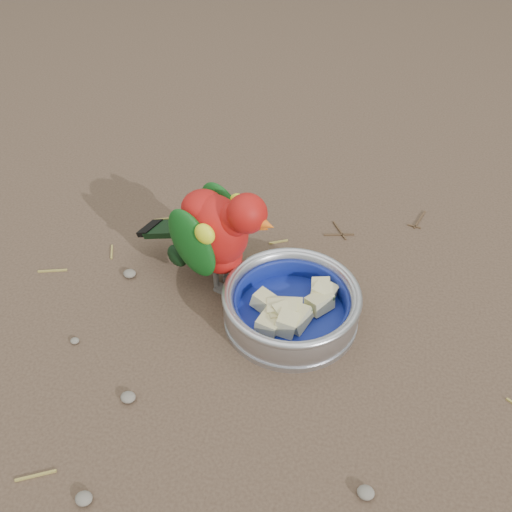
# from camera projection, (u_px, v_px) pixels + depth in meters

# --- Properties ---
(ground) EXTENTS (60.00, 60.00, 0.00)m
(ground) POSITION_uv_depth(u_px,v_px,m) (269.00, 362.00, 0.85)
(ground) COLOR #4C392B
(food_bowl) EXTENTS (0.21, 0.21, 0.02)m
(food_bowl) POSITION_uv_depth(u_px,v_px,m) (291.00, 316.00, 0.91)
(food_bowl) COLOR #B2B2BA
(food_bowl) RESTS_ON ground
(bowl_wall) EXTENTS (0.21, 0.21, 0.04)m
(bowl_wall) POSITION_uv_depth(u_px,v_px,m) (291.00, 303.00, 0.89)
(bowl_wall) COLOR #B2B2BA
(bowl_wall) RESTS_ON food_bowl
(fruit_wedges) EXTENTS (0.13, 0.13, 0.03)m
(fruit_wedges) POSITION_uv_depth(u_px,v_px,m) (291.00, 306.00, 0.89)
(fruit_wedges) COLOR beige
(fruit_wedges) RESTS_ON food_bowl
(lory_parrot) EXTENTS (0.26, 0.19, 0.19)m
(lory_parrot) POSITION_uv_depth(u_px,v_px,m) (216.00, 239.00, 0.91)
(lory_parrot) COLOR #AA120F
(lory_parrot) RESTS_ON ground
(ground_debris) EXTENTS (0.90, 0.80, 0.01)m
(ground_debris) POSITION_uv_depth(u_px,v_px,m) (280.00, 340.00, 0.87)
(ground_debris) COLOR olive
(ground_debris) RESTS_ON ground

